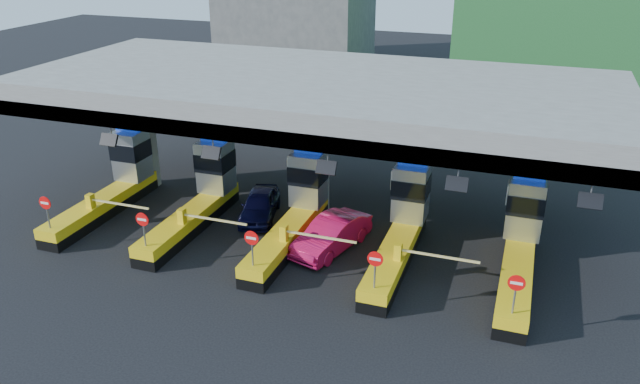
% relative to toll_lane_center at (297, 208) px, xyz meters
% --- Properties ---
extents(ground, '(120.00, 120.00, 0.00)m').
position_rel_toll_lane_center_xyz_m(ground, '(-0.00, -0.28, -1.40)').
color(ground, black).
rests_on(ground, ground).
extents(toll_canopy, '(28.00, 12.09, 7.00)m').
position_rel_toll_lane_center_xyz_m(toll_canopy, '(-0.00, 2.59, 4.74)').
color(toll_canopy, slate).
rests_on(toll_canopy, ground).
extents(toll_lane_far_left, '(4.43, 8.00, 4.16)m').
position_rel_toll_lane_center_xyz_m(toll_lane_far_left, '(-10.00, 0.00, 0.00)').
color(toll_lane_far_left, black).
rests_on(toll_lane_far_left, ground).
extents(toll_lane_left, '(4.43, 8.00, 4.16)m').
position_rel_toll_lane_center_xyz_m(toll_lane_left, '(-5.00, 0.00, 0.00)').
color(toll_lane_left, black).
rests_on(toll_lane_left, ground).
extents(toll_lane_center, '(4.43, 8.00, 4.16)m').
position_rel_toll_lane_center_xyz_m(toll_lane_center, '(0.00, 0.00, 0.00)').
color(toll_lane_center, black).
rests_on(toll_lane_center, ground).
extents(toll_lane_right, '(4.43, 8.00, 4.16)m').
position_rel_toll_lane_center_xyz_m(toll_lane_right, '(5.00, 0.00, 0.00)').
color(toll_lane_right, black).
rests_on(toll_lane_right, ground).
extents(toll_lane_far_right, '(4.43, 8.00, 4.16)m').
position_rel_toll_lane_center_xyz_m(toll_lane_far_right, '(10.00, 0.00, 0.00)').
color(toll_lane_far_right, black).
rests_on(toll_lane_far_right, ground).
extents(van, '(2.60, 4.38, 1.40)m').
position_rel_toll_lane_center_xyz_m(van, '(-2.44, 1.10, -0.70)').
color(van, black).
rests_on(van, ground).
extents(red_car, '(2.78, 4.80, 1.50)m').
position_rel_toll_lane_center_xyz_m(red_car, '(1.96, -0.84, -0.65)').
color(red_car, '#BB0E41').
rests_on(red_car, ground).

